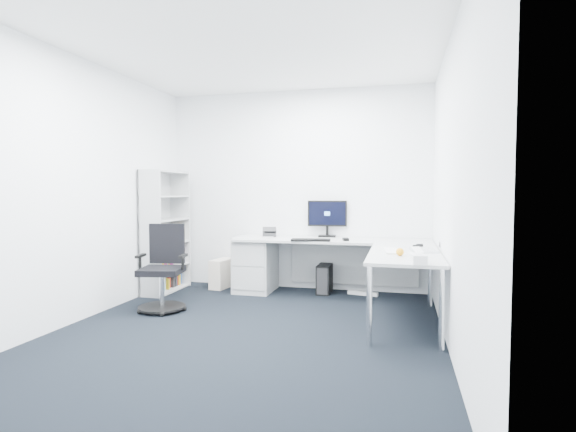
% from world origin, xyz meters
% --- Properties ---
extents(ground, '(4.20, 4.20, 0.00)m').
position_xyz_m(ground, '(0.00, 0.00, 0.00)').
color(ground, black).
extents(ceiling, '(4.20, 4.20, 0.00)m').
position_xyz_m(ceiling, '(0.00, 0.00, 2.70)').
color(ceiling, white).
extents(wall_back, '(3.60, 0.02, 2.70)m').
position_xyz_m(wall_back, '(0.00, 2.10, 1.35)').
color(wall_back, white).
rests_on(wall_back, ground).
extents(wall_front, '(3.60, 0.02, 2.70)m').
position_xyz_m(wall_front, '(0.00, -2.10, 1.35)').
color(wall_front, white).
rests_on(wall_front, ground).
extents(wall_left, '(0.02, 4.20, 2.70)m').
position_xyz_m(wall_left, '(-1.80, 0.00, 1.35)').
color(wall_left, white).
rests_on(wall_left, ground).
extents(wall_right, '(0.02, 4.20, 2.70)m').
position_xyz_m(wall_right, '(1.80, 0.00, 1.35)').
color(wall_right, white).
rests_on(wall_right, ground).
extents(l_desk, '(2.48, 1.39, 0.72)m').
position_xyz_m(l_desk, '(0.55, 1.40, 0.36)').
color(l_desk, '#B1B3B3').
rests_on(l_desk, ground).
extents(drawer_pedestal, '(0.48, 0.59, 0.73)m').
position_xyz_m(drawer_pedestal, '(-0.47, 1.76, 0.37)').
color(drawer_pedestal, '#B1B3B3').
rests_on(drawer_pedestal, ground).
extents(bookshelf, '(0.31, 0.80, 1.60)m').
position_xyz_m(bookshelf, '(-1.62, 1.45, 0.80)').
color(bookshelf, '#B2B4B4').
rests_on(bookshelf, ground).
extents(task_chair, '(0.63, 0.63, 0.96)m').
position_xyz_m(task_chair, '(-1.17, 0.54, 0.48)').
color(task_chair, black).
rests_on(task_chair, ground).
extents(black_pc_tower, '(0.17, 0.38, 0.37)m').
position_xyz_m(black_pc_tower, '(0.44, 1.86, 0.19)').
color(black_pc_tower, black).
rests_on(black_pc_tower, ground).
extents(beige_pc_tower, '(0.25, 0.44, 0.39)m').
position_xyz_m(beige_pc_tower, '(-0.99, 1.84, 0.20)').
color(beige_pc_tower, beige).
rests_on(beige_pc_tower, ground).
extents(power_strip, '(0.40, 0.14, 0.04)m').
position_xyz_m(power_strip, '(0.94, 1.85, 0.02)').
color(power_strip, silver).
rests_on(power_strip, ground).
extents(monitor, '(0.53, 0.22, 0.50)m').
position_xyz_m(monitor, '(0.45, 2.02, 0.97)').
color(monitor, black).
rests_on(monitor, l_desk).
extents(black_keyboard, '(0.49, 0.21, 0.02)m').
position_xyz_m(black_keyboard, '(0.33, 1.48, 0.74)').
color(black_keyboard, black).
rests_on(black_keyboard, l_desk).
extents(mouse, '(0.09, 0.12, 0.04)m').
position_xyz_m(mouse, '(0.75, 1.59, 0.74)').
color(mouse, black).
rests_on(mouse, l_desk).
extents(desk_phone, '(0.22, 0.22, 0.13)m').
position_xyz_m(desk_phone, '(-0.31, 1.88, 0.79)').
color(desk_phone, '#272729').
rests_on(desk_phone, l_desk).
extents(laptop, '(0.40, 0.40, 0.25)m').
position_xyz_m(laptop, '(1.63, 0.81, 0.85)').
color(laptop, silver).
rests_on(laptop, l_desk).
extents(white_keyboard, '(0.17, 0.46, 0.02)m').
position_xyz_m(white_keyboard, '(1.31, 0.72, 0.73)').
color(white_keyboard, silver).
rests_on(white_keyboard, l_desk).
extents(headphones, '(0.16, 0.20, 0.05)m').
position_xyz_m(headphones, '(1.59, 1.17, 0.75)').
color(headphones, black).
rests_on(headphones, l_desk).
extents(orange_fruit, '(0.07, 0.07, 0.07)m').
position_xyz_m(orange_fruit, '(1.40, 0.42, 0.76)').
color(orange_fruit, orange).
rests_on(orange_fruit, l_desk).
extents(tissue_box, '(0.16, 0.24, 0.08)m').
position_xyz_m(tissue_box, '(1.54, 0.01, 0.76)').
color(tissue_box, silver).
rests_on(tissue_box, l_desk).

